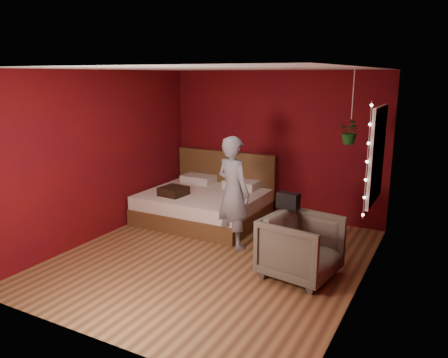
# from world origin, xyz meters

# --- Properties ---
(floor) EXTENTS (4.50, 4.50, 0.00)m
(floor) POSITION_xyz_m (0.00, 0.00, 0.00)
(floor) COLOR #9C6D3E
(floor) RESTS_ON ground
(room_walls) EXTENTS (4.04, 4.54, 2.62)m
(room_walls) POSITION_xyz_m (0.00, 0.00, 1.68)
(room_walls) COLOR #5F0C0A
(room_walls) RESTS_ON ground
(window) EXTENTS (0.05, 0.97, 1.27)m
(window) POSITION_xyz_m (1.97, 0.90, 1.50)
(window) COLOR white
(window) RESTS_ON room_walls
(fairy_lights) EXTENTS (0.04, 0.04, 1.45)m
(fairy_lights) POSITION_xyz_m (1.94, 0.37, 1.50)
(fairy_lights) COLOR silver
(fairy_lights) RESTS_ON room_walls
(bed) EXTENTS (2.03, 1.72, 1.12)m
(bed) POSITION_xyz_m (-0.95, 1.43, 0.29)
(bed) COLOR brown
(bed) RESTS_ON ground
(person) EXTENTS (0.72, 0.60, 1.68)m
(person) POSITION_xyz_m (0.06, 0.50, 0.84)
(person) COLOR gray
(person) RESTS_ON ground
(armchair) EXTENTS (1.00, 0.98, 0.80)m
(armchair) POSITION_xyz_m (1.28, 0.00, 0.40)
(armchair) COLOR #676351
(armchair) RESTS_ON ground
(handbag) EXTENTS (0.30, 0.18, 0.21)m
(handbag) POSITION_xyz_m (0.99, 0.27, 0.91)
(handbag) COLOR black
(handbag) RESTS_ON armchair
(throw_pillow) EXTENTS (0.44, 0.44, 0.14)m
(throw_pillow) POSITION_xyz_m (-1.31, 0.95, 0.58)
(throw_pillow) COLOR black
(throw_pillow) RESTS_ON bed
(hanging_plant) EXTENTS (0.39, 0.37, 1.02)m
(hanging_plant) POSITION_xyz_m (1.56, 1.12, 1.76)
(hanging_plant) COLOR silver
(hanging_plant) RESTS_ON room_walls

